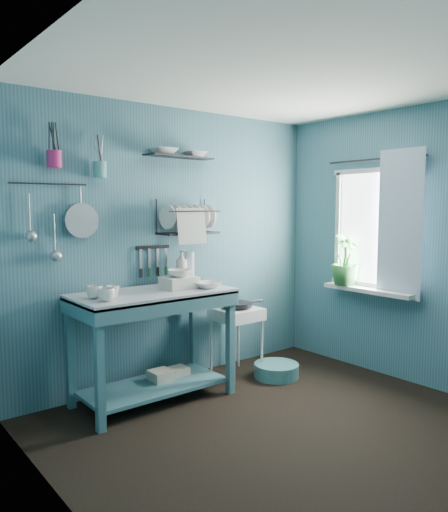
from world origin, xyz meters
TOP-DOWN VIEW (x-y plane):
  - floor at (0.00, 0.00)m, footprint 3.20×3.20m
  - ceiling at (0.00, 0.00)m, footprint 3.20×3.20m
  - wall_back at (0.00, 1.50)m, footprint 3.20×0.00m
  - wall_left at (-1.60, 0.00)m, footprint 0.00×3.00m
  - wall_right at (1.60, 0.00)m, footprint 0.00×3.00m
  - work_counter at (-0.47, 1.13)m, footprint 1.36×0.79m
  - mug_left at (-0.95, 0.97)m, footprint 0.12×0.12m
  - mug_mid at (-0.85, 1.07)m, footprint 0.14×0.14m
  - mug_right at (-0.97, 1.13)m, footprint 0.17×0.17m
  - wash_tub at (-0.22, 1.11)m, footprint 0.28×0.22m
  - tub_bowl at (-0.22, 1.11)m, footprint 0.19×0.19m
  - soap_bottle at (-0.05, 1.33)m, footprint 0.11×0.12m
  - water_bottle at (0.05, 1.35)m, footprint 0.09×0.09m
  - counter_bowl at (-0.02, 0.98)m, footprint 0.22×0.22m
  - hotplate_stand at (0.47, 1.19)m, footprint 0.48×0.48m
  - frying_pan at (0.47, 1.19)m, footprint 0.30×0.30m
  - knife_strip at (-0.27, 1.47)m, footprint 0.32×0.05m
  - dish_rack at (0.05, 1.37)m, footprint 0.56×0.27m
  - upper_shelf at (-0.02, 1.40)m, footprint 0.72×0.27m
  - shelf_bowl_left at (-0.18, 1.40)m, footprint 0.27×0.27m
  - shelf_bowl_right at (0.15, 1.40)m, footprint 0.23×0.23m
  - utensil_cup_magenta at (-1.14, 1.42)m, footprint 0.11×0.11m
  - utensil_cup_teal at (-0.78, 1.42)m, footprint 0.11×0.11m
  - colander at (-0.93, 1.45)m, footprint 0.28×0.03m
  - ladle_outer at (-1.33, 1.46)m, footprint 0.01×0.01m
  - ladle_inner at (-1.15, 1.46)m, footprint 0.01×0.01m
  - hook_rail at (-1.17, 1.47)m, footprint 0.60×0.01m
  - window_glass at (1.59, 0.45)m, footprint 0.00×1.10m
  - windowsill at (1.50, 0.45)m, footprint 0.16×0.95m
  - curtain at (1.52, 0.15)m, footprint 0.00×1.35m
  - curtain_rod at (1.54, 0.45)m, footprint 0.02×1.05m
  - potted_plant at (1.49, 0.72)m, footprint 0.30×0.30m
  - storage_tin_large at (-0.37, 1.18)m, footprint 0.18×0.18m
  - storage_tin_small at (-0.17, 1.21)m, footprint 0.15×0.15m
  - floor_basin at (0.72, 0.90)m, footprint 0.42×0.42m

SIDE VIEW (x-z plane):
  - floor at x=0.00m, z-range 0.00..0.00m
  - floor_basin at x=0.72m, z-range 0.00..0.13m
  - storage_tin_small at x=-0.17m, z-range 0.00..0.20m
  - storage_tin_large at x=-0.37m, z-range 0.00..0.22m
  - hotplate_stand at x=0.47m, z-range 0.00..0.65m
  - work_counter at x=-0.47m, z-range 0.00..0.92m
  - frying_pan at x=0.47m, z-range 0.67..0.70m
  - windowsill at x=1.50m, z-range 0.79..0.83m
  - counter_bowl at x=-0.02m, z-range 0.92..0.97m
  - mug_mid at x=-0.85m, z-range 0.92..1.01m
  - mug_left at x=-0.95m, z-range 0.92..1.02m
  - mug_right at x=-0.97m, z-range 0.92..1.02m
  - wash_tub at x=-0.22m, z-range 0.92..1.02m
  - tub_bowl at x=-0.22m, z-range 1.02..1.08m
  - water_bottle at x=0.05m, z-range 0.92..1.20m
  - soap_bottle at x=-0.05m, z-range 0.92..1.22m
  - potted_plant at x=1.49m, z-range 0.83..1.33m
  - knife_strip at x=-0.27m, z-range 1.23..1.26m
  - wall_back at x=0.00m, z-range -0.35..2.85m
  - wall_left at x=-1.60m, z-range -0.25..2.75m
  - wall_right at x=1.60m, z-range -0.25..2.75m
  - window_glass at x=1.59m, z-range 0.85..1.95m
  - ladle_inner at x=-1.15m, z-range 1.25..1.55m
  - curtain at x=1.52m, z-range 0.77..2.12m
  - colander at x=-0.93m, z-range 1.36..1.64m
  - dish_rack at x=0.05m, z-range 1.36..1.68m
  - ladle_outer at x=-1.33m, z-range 1.41..1.71m
  - hook_rail at x=-1.17m, z-range 1.78..1.79m
  - utensil_cup_teal at x=-0.78m, z-range 1.84..1.97m
  - utensil_cup_magenta at x=-1.14m, z-range 1.90..2.03m
  - curtain_rod at x=1.54m, z-range 2.04..2.06m
  - upper_shelf at x=-0.02m, z-range 2.04..2.06m
  - shelf_bowl_left at x=-0.18m, z-range 2.03..2.09m
  - shelf_bowl_right at x=0.15m, z-range 2.08..2.12m
  - ceiling at x=0.00m, z-range 2.50..2.50m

